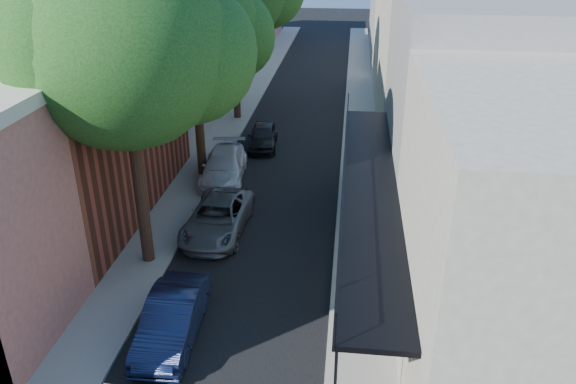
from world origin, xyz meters
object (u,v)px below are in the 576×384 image
(oak_mid, at_px, (202,29))
(parked_car_b, at_px, (172,319))
(parked_car_d, at_px, (224,166))
(oak_near, at_px, (139,45))
(parked_car_e, at_px, (263,136))
(parked_car_c, at_px, (218,218))

(oak_mid, xyz_separation_m, parked_car_b, (1.78, -12.24, -6.36))
(oak_mid, bearing_deg, parked_car_d, -38.20)
(oak_mid, bearing_deg, parked_car_b, -81.72)
(oak_near, bearing_deg, oak_mid, 90.37)
(parked_car_e, bearing_deg, parked_car_d, -109.23)
(parked_car_c, bearing_deg, parked_car_b, -87.24)
(oak_mid, bearing_deg, parked_car_e, 63.09)
(oak_mid, xyz_separation_m, parked_car_d, (0.82, -0.64, -6.35))
(oak_mid, distance_m, parked_car_b, 13.90)
(parked_car_b, bearing_deg, parked_car_e, 87.40)
(oak_mid, bearing_deg, parked_car_c, -73.75)
(oak_mid, height_order, parked_car_d, oak_mid)
(parked_car_e, bearing_deg, parked_car_c, -96.62)
(parked_car_b, height_order, parked_car_d, parked_car_d)
(oak_near, distance_m, parked_car_b, 8.53)
(oak_mid, relative_size, parked_car_e, 2.69)
(oak_mid, relative_size, parked_car_c, 2.11)
(parked_car_b, distance_m, parked_car_c, 6.45)
(parked_car_e, bearing_deg, oak_mid, -121.58)
(parked_car_c, relative_size, parked_car_e, 1.27)
(oak_mid, relative_size, parked_car_d, 2.10)
(oak_near, xyz_separation_m, parked_car_c, (1.64, 2.18, -7.21))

